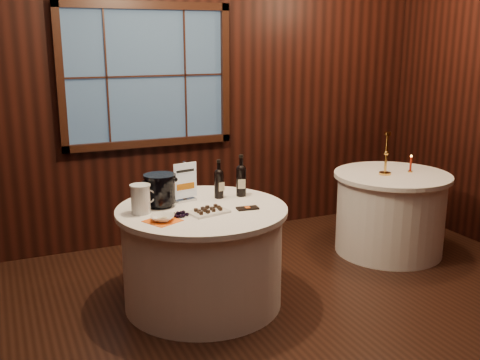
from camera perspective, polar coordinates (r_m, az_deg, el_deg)
name	(u,v)px	position (r m, az deg, el deg)	size (l,w,h in m)	color
back_wall	(147,87)	(5.45, -9.46, 9.28)	(6.00, 0.10, 3.00)	black
main_table	(203,256)	(4.32, -3.82, -7.66)	(1.28, 1.28, 0.77)	white
side_table	(390,213)	(5.51, 14.99, -3.22)	(1.08, 1.08, 0.77)	white
sign_stand	(185,188)	(4.34, -5.62, -0.77)	(0.19, 0.12, 0.31)	#B6B5BC
port_bottle_left	(219,181)	(4.40, -2.16, -0.15)	(0.07, 0.08, 0.31)	black
port_bottle_right	(241,178)	(4.45, 0.12, 0.18)	(0.08, 0.09, 0.34)	black
ice_bucket	(160,190)	(4.22, -8.12, -0.97)	(0.24, 0.24, 0.25)	black
chocolate_plate	(208,211)	(4.05, -3.25, -3.15)	(0.31, 0.24, 0.04)	white
chocolate_box	(248,208)	(4.14, 0.77, -2.88)	(0.16, 0.08, 0.01)	black
grape_bunch	(181,214)	(3.98, -6.02, -3.48)	(0.17, 0.06, 0.04)	black
glass_pitcher	(141,199)	(4.08, -10.04, -1.89)	(0.20, 0.15, 0.21)	white
orange_napkin	(163,221)	(3.91, -7.87, -4.13)	(0.21, 0.21, 0.00)	orange
cracker_bowl	(163,218)	(3.90, -7.88, -3.83)	(0.16, 0.16, 0.04)	white
brass_candlestick	(386,159)	(5.33, 14.60, 2.05)	(0.11, 0.11, 0.40)	gold
red_candle	(411,165)	(5.50, 16.94, 1.44)	(0.04, 0.04, 0.17)	gold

